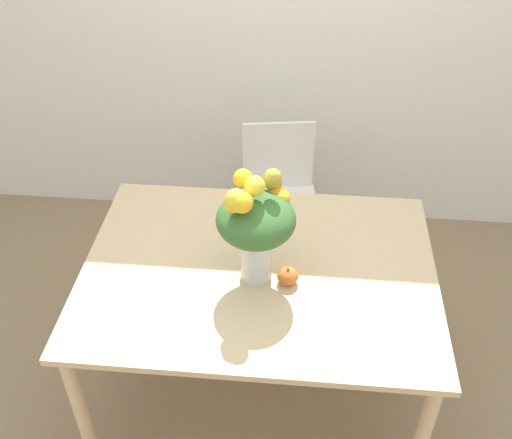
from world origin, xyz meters
TOP-DOWN VIEW (x-y plane):
  - ground_plane at (0.00, 0.00)m, footprint 12.00×12.00m
  - wall_back at (0.00, 1.44)m, footprint 8.00×0.06m
  - dining_table at (0.00, 0.00)m, footprint 1.46×1.09m
  - flower_vase at (-0.01, -0.04)m, footprint 0.31×0.31m
  - pumpkin at (0.12, -0.07)m, footprint 0.09×0.09m
  - dining_chair_near_window at (0.04, 0.90)m, footprint 0.48×0.48m

SIDE VIEW (x-z plane):
  - ground_plane at x=0.00m, z-range 0.00..0.00m
  - dining_chair_near_window at x=0.04m, z-range 0.03..0.91m
  - dining_table at x=0.00m, z-range 0.30..1.08m
  - pumpkin at x=0.12m, z-range 0.77..0.85m
  - flower_vase at x=-0.01m, z-range 0.80..1.30m
  - wall_back at x=0.00m, z-range 0.00..2.70m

